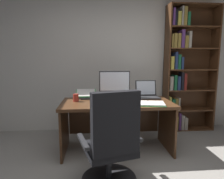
% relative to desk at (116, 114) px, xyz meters
% --- Properties ---
extents(wall_back, '(5.37, 0.12, 2.62)m').
position_rel_desk_xyz_m(wall_back, '(0.15, 0.92, 0.78)').
color(wall_back, beige).
rests_on(wall_back, ground).
extents(desk, '(1.58, 0.76, 0.73)m').
position_rel_desk_xyz_m(desk, '(0.00, 0.00, 0.00)').
color(desk, '#4C2D19').
rests_on(desk, ground).
extents(bookshelf, '(0.92, 0.29, 2.28)m').
position_rel_desk_xyz_m(bookshelf, '(1.33, 0.70, 0.59)').
color(bookshelf, '#4C2D19').
rests_on(bookshelf, ground).
extents(office_chair, '(0.69, 0.60, 1.04)m').
position_rel_desk_xyz_m(office_chair, '(-0.15, -0.93, -0.09)').
color(office_chair, '#232326').
rests_on(office_chair, ground).
extents(monitor, '(0.47, 0.16, 0.42)m').
position_rel_desk_xyz_m(monitor, '(-0.01, 0.18, 0.41)').
color(monitor, '#232326').
rests_on(monitor, desk).
extents(laptop, '(0.34, 0.32, 0.26)m').
position_rel_desk_xyz_m(laptop, '(0.52, 0.19, 0.25)').
color(laptop, '#232326').
rests_on(laptop, desk).
extents(keyboard, '(0.42, 0.15, 0.02)m').
position_rel_desk_xyz_m(keyboard, '(-0.01, -0.23, 0.21)').
color(keyboard, '#232326').
rests_on(keyboard, desk).
extents(computer_mouse, '(0.06, 0.10, 0.04)m').
position_rel_desk_xyz_m(computer_mouse, '(-0.31, -0.23, 0.22)').
color(computer_mouse, '#232326').
rests_on(computer_mouse, desk).
extents(reading_stand_with_book, '(0.31, 0.27, 0.13)m').
position_rel_desk_xyz_m(reading_stand_with_book, '(-0.45, 0.24, 0.26)').
color(reading_stand_with_book, '#232326').
rests_on(reading_stand_with_book, desk).
extents(open_binder, '(0.48, 0.37, 0.02)m').
position_rel_desk_xyz_m(open_binder, '(0.41, -0.28, 0.21)').
color(open_binder, green).
rests_on(open_binder, desk).
extents(notepad, '(0.17, 0.22, 0.01)m').
position_rel_desk_xyz_m(notepad, '(0.24, -0.04, 0.20)').
color(notepad, silver).
rests_on(notepad, desk).
extents(pen, '(0.14, 0.01, 0.01)m').
position_rel_desk_xyz_m(pen, '(0.26, -0.04, 0.21)').
color(pen, navy).
rests_on(pen, notepad).
extents(coffee_mug, '(0.08, 0.08, 0.11)m').
position_rel_desk_xyz_m(coffee_mug, '(-0.59, -0.00, 0.25)').
color(coffee_mug, maroon).
rests_on(coffee_mug, desk).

